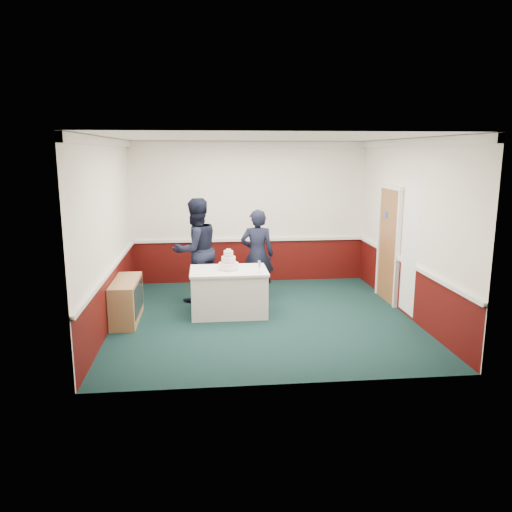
{
  "coord_description": "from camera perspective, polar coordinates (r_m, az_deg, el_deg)",
  "views": [
    {
      "loc": [
        -0.95,
        -8.07,
        2.77
      ],
      "look_at": [
        -0.13,
        -0.1,
        1.1
      ],
      "focal_mm": 35.0,
      "sensor_mm": 36.0,
      "label": 1
    }
  ],
  "objects": [
    {
      "name": "ground",
      "position": [
        8.58,
        0.78,
        -7.05
      ],
      "size": [
        5.0,
        5.0,
        0.0
      ],
      "primitive_type": "plane",
      "color": "#122C29",
      "rests_on": "ground"
    },
    {
      "name": "room_shell",
      "position": [
        8.77,
        0.87,
        6.52
      ],
      "size": [
        5.0,
        5.0,
        3.0
      ],
      "color": "white",
      "rests_on": "ground"
    },
    {
      "name": "cake_knife",
      "position": [
        8.4,
        -3.29,
        -1.86
      ],
      "size": [
        0.09,
        0.21,
        0.0
      ],
      "primitive_type": "cube",
      "rotation": [
        0.0,
        0.0,
        0.35
      ],
      "color": "silver",
      "rests_on": "cake_table"
    },
    {
      "name": "person_man",
      "position": [
        9.39,
        -6.88,
        0.67
      ],
      "size": [
        1.19,
        1.13,
        1.95
      ],
      "primitive_type": "imported",
      "rotation": [
        0.0,
        0.0,
        3.71
      ],
      "color": "black",
      "rests_on": "ground"
    },
    {
      "name": "wedding_cake",
      "position": [
        8.57,
        -3.16,
        -0.84
      ],
      "size": [
        0.35,
        0.35,
        0.36
      ],
      "color": "white",
      "rests_on": "cake_table"
    },
    {
      "name": "champagne_flute",
      "position": [
        8.33,
        0.37,
        -1.0
      ],
      "size": [
        0.05,
        0.05,
        0.21
      ],
      "color": "silver",
      "rests_on": "cake_table"
    },
    {
      "name": "cake_table",
      "position": [
        8.69,
        -3.12,
        -4.05
      ],
      "size": [
        1.32,
        0.92,
        0.79
      ],
      "color": "white",
      "rests_on": "ground"
    },
    {
      "name": "sideboard",
      "position": [
        8.61,
        -14.57,
        -4.94
      ],
      "size": [
        0.41,
        1.2,
        0.7
      ],
      "color": "#9C7B4C",
      "rests_on": "ground"
    },
    {
      "name": "person_woman",
      "position": [
        9.46,
        0.14,
        0.16
      ],
      "size": [
        0.67,
        0.47,
        1.73
      ],
      "primitive_type": "imported",
      "rotation": [
        0.0,
        0.0,
        3.05
      ],
      "color": "black",
      "rests_on": "ground"
    }
  ]
}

